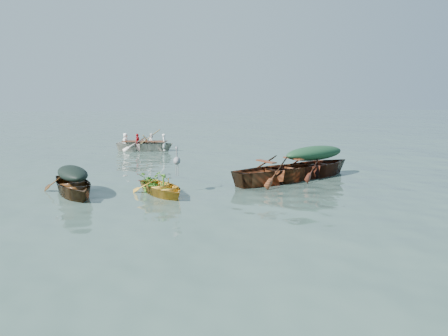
% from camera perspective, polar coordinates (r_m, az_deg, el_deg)
% --- Properties ---
extents(ground, '(140.00, 140.00, 0.00)m').
position_cam_1_polar(ground, '(14.11, 3.10, -2.69)').
color(ground, '#3A5148').
rests_on(ground, ground).
extents(yellow_dinghy, '(2.47, 3.18, 0.77)m').
position_cam_1_polar(yellow_dinghy, '(13.38, -8.12, -3.46)').
color(yellow_dinghy, orange).
rests_on(yellow_dinghy, ground).
extents(dark_covered_boat, '(2.88, 4.11, 0.98)m').
position_cam_1_polar(dark_covered_boat, '(14.01, -19.04, -3.30)').
color(dark_covered_boat, '#4F2E12').
rests_on(dark_covered_boat, ground).
extents(green_tarp_boat, '(5.11, 3.90, 1.21)m').
position_cam_1_polar(green_tarp_boat, '(16.46, 11.64, -1.12)').
color(green_tarp_boat, '#43160F').
rests_on(green_tarp_boat, ground).
extents(open_wooden_boat, '(5.26, 3.80, 1.24)m').
position_cam_1_polar(open_wooden_boat, '(15.24, 7.27, -1.84)').
color(open_wooden_boat, brown).
rests_on(open_wooden_boat, ground).
extents(rowed_boat, '(4.44, 2.02, 1.02)m').
position_cam_1_polar(rowed_boat, '(23.92, -10.28, 2.21)').
color(rowed_boat, beige).
rests_on(rowed_boat, ground).
extents(dark_tarp_cover, '(1.58, 2.26, 0.40)m').
position_cam_1_polar(dark_tarp_cover, '(13.88, -19.19, -0.53)').
color(dark_tarp_cover, black).
rests_on(dark_tarp_cover, dark_covered_boat).
extents(green_tarp_cover, '(2.81, 2.14, 0.52)m').
position_cam_1_polar(green_tarp_cover, '(16.33, 11.74, 1.87)').
color(green_tarp_cover, '#163621').
rests_on(green_tarp_cover, green_tarp_boat).
extents(thwart_benches, '(2.70, 2.04, 0.04)m').
position_cam_1_polar(thwart_benches, '(15.13, 7.32, 0.54)').
color(thwart_benches, '#502412').
rests_on(thwart_benches, open_wooden_boat).
extents(heron, '(0.43, 0.48, 0.92)m').
position_cam_1_polar(heron, '(13.49, -6.17, 0.36)').
color(heron, gray).
rests_on(heron, yellow_dinghy).
extents(dinghy_weeds, '(1.03, 1.12, 0.60)m').
position_cam_1_polar(dinghy_weeds, '(13.75, -9.04, -0.21)').
color(dinghy_weeds, '#32661A').
rests_on(dinghy_weeds, yellow_dinghy).
extents(rowers, '(3.15, 1.67, 0.76)m').
position_cam_1_polar(rowers, '(23.83, -10.34, 4.33)').
color(rowers, silver).
rests_on(rowers, rowed_boat).
extents(oars, '(1.05, 2.67, 0.06)m').
position_cam_1_polar(oars, '(23.86, -10.31, 3.50)').
color(oars, olive).
rests_on(oars, rowed_boat).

